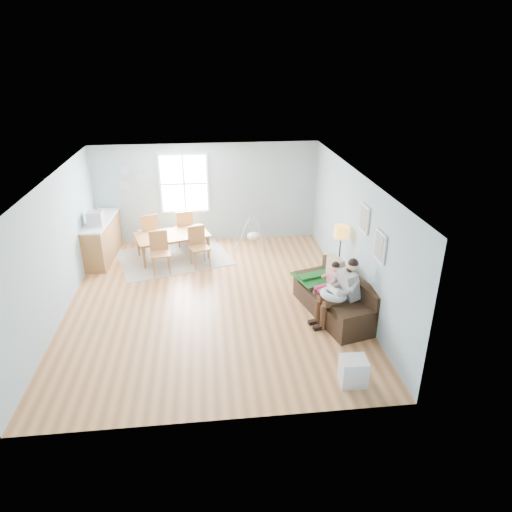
{
  "coord_description": "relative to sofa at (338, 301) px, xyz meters",
  "views": [
    {
      "loc": [
        -0.02,
        -8.57,
        4.88
      ],
      "look_at": [
        0.94,
        -0.01,
        1.0
      ],
      "focal_mm": 32.0,
      "sensor_mm": 36.0,
      "label": 1
    }
  ],
  "objects": [
    {
      "name": "pictures",
      "position": [
        0.46,
        -0.24,
        1.55
      ],
      "size": [
        0.05,
        1.34,
        0.74
      ],
      "color": "white",
      "rests_on": "room"
    },
    {
      "name": "monitor",
      "position": [
        -5.22,
        2.95,
        0.92
      ],
      "size": [
        0.36,
        0.34,
        0.33
      ],
      "color": "#A0A0A5",
      "rests_on": "counter"
    },
    {
      "name": "baby_swing",
      "position": [
        -1.32,
        3.53,
        0.08
      ],
      "size": [
        1.05,
        1.06,
        0.83
      ],
      "color": "#A0A0A5",
      "rests_on": "room"
    },
    {
      "name": "wall_plates",
      "position": [
        -4.51,
        4.28,
        1.53
      ],
      "size": [
        0.67,
        0.02,
        0.66
      ],
      "color": "#889DA3",
      "rests_on": "room"
    },
    {
      "name": "chair_nw",
      "position": [
        -4.07,
        3.65,
        0.31
      ],
      "size": [
        0.62,
        0.62,
        1.04
      ],
      "color": "#8E5E31",
      "rests_on": "rug"
    },
    {
      "name": "beige_pillow",
      "position": [
        0.08,
        0.58,
        0.46
      ],
      "size": [
        0.27,
        0.5,
        0.48
      ],
      "primitive_type": "cube",
      "rotation": [
        0.0,
        0.0,
        0.3
      ],
      "color": "#BAB08E",
      "rests_on": "sofa"
    },
    {
      "name": "sofa",
      "position": [
        0.0,
        0.0,
        0.0
      ],
      "size": [
        1.36,
        2.22,
        0.83
      ],
      "color": "black",
      "rests_on": "room"
    },
    {
      "name": "toddler",
      "position": [
        -0.12,
        0.18,
        0.42
      ],
      "size": [
        0.58,
        0.41,
        0.86
      ],
      "color": "white",
      "rests_on": "sofa"
    },
    {
      "name": "storage_cube",
      "position": [
        -0.34,
        -2.11,
        -0.07
      ],
      "size": [
        0.43,
        0.39,
        0.46
      ],
      "color": "silver",
      "rests_on": "room"
    },
    {
      "name": "father",
      "position": [
        -0.05,
        -0.32,
        0.42
      ],
      "size": [
        0.99,
        0.59,
        1.34
      ],
      "color": "#939396",
      "rests_on": "sofa"
    },
    {
      "name": "infant",
      "position": [
        -0.21,
        -0.32,
        0.43
      ],
      "size": [
        0.22,
        0.37,
        0.14
      ],
      "color": "silver",
      "rests_on": "nursing_pillow"
    },
    {
      "name": "window",
      "position": [
        -3.11,
        4.27,
        1.35
      ],
      "size": [
        1.32,
        0.08,
        1.62
      ],
      "color": "white",
      "rests_on": "room"
    },
    {
      "name": "dining_table",
      "position": [
        -3.43,
        3.16,
        0.02
      ],
      "size": [
        2.02,
        1.48,
        0.63
      ],
      "primitive_type": "imported",
      "rotation": [
        0.0,
        0.0,
        0.29
      ],
      "color": "brown",
      "rests_on": "rug"
    },
    {
      "name": "rug",
      "position": [
        -3.43,
        3.16,
        -0.29
      ],
      "size": [
        3.15,
        2.72,
        0.01
      ],
      "primitive_type": "cube",
      "rotation": [
        0.0,
        0.0,
        0.29
      ],
      "color": "gray",
      "rests_on": "room"
    },
    {
      "name": "chair_se",
      "position": [
        -2.79,
        2.66,
        0.28
      ],
      "size": [
        0.57,
        0.57,
        1.0
      ],
      "color": "#8E5E31",
      "rests_on": "rug"
    },
    {
      "name": "chair_ne",
      "position": [
        -3.16,
        3.92,
        0.29
      ],
      "size": [
        0.54,
        0.54,
        1.01
      ],
      "color": "#8E5E31",
      "rests_on": "rug"
    },
    {
      "name": "chair_sw",
      "position": [
        -3.7,
        2.39,
        0.28
      ],
      "size": [
        0.52,
        0.52,
        1.0
      ],
      "color": "#8E5E31",
      "rests_on": "rug"
    },
    {
      "name": "room",
      "position": [
        -2.51,
        0.81,
        2.13
      ],
      "size": [
        8.4,
        9.4,
        3.9
      ],
      "color": "#9C6237"
    },
    {
      "name": "counter",
      "position": [
        -5.21,
        3.31,
        0.24
      ],
      "size": [
        0.68,
        1.91,
        1.05
      ],
      "color": "brown",
      "rests_on": "room"
    },
    {
      "name": "green_throw",
      "position": [
        -0.25,
        0.65,
        0.24
      ],
      "size": [
        1.14,
        1.05,
        0.04
      ],
      "primitive_type": "cube",
      "rotation": [
        0.0,
        0.0,
        0.32
      ],
      "color": "#125118",
      "rests_on": "sofa"
    },
    {
      "name": "nursing_pillow",
      "position": [
        -0.2,
        -0.36,
        0.35
      ],
      "size": [
        0.69,
        0.68,
        0.21
      ],
      "primitive_type": "torus",
      "rotation": [
        0.0,
        0.14,
        0.38
      ],
      "color": "#ABC4D6",
      "rests_on": "father"
    },
    {
      "name": "floor_lamp",
      "position": [
        0.29,
        1.04,
        0.95
      ],
      "size": [
        0.3,
        0.3,
        1.5
      ],
      "color": "black",
      "rests_on": "room"
    }
  ]
}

